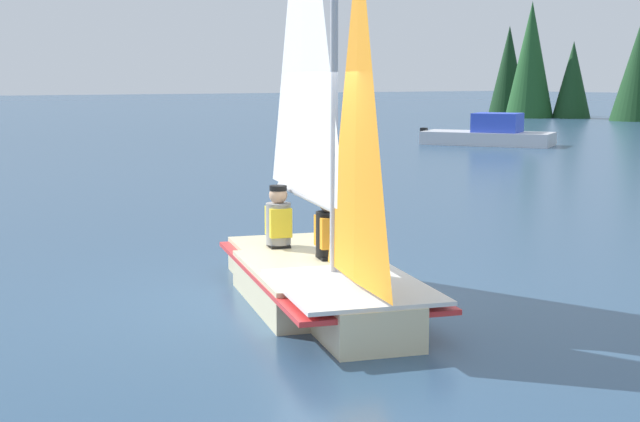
{
  "coord_description": "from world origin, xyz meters",
  "views": [
    {
      "loc": [
        -7.94,
        5.2,
        2.43
      ],
      "look_at": [
        0.0,
        0.0,
        1.02
      ],
      "focal_mm": 50.0,
      "sensor_mm": 36.0,
      "label": 1
    }
  ],
  "objects_px": {
    "sailor_helm": "(329,241)",
    "motorboat_distant": "(490,134)",
    "sailboat_main": "(319,231)",
    "sailor_crew": "(278,230)"
  },
  "relations": [
    {
      "from": "motorboat_distant",
      "to": "sailor_helm",
      "type": "bearing_deg",
      "value": -80.23
    },
    {
      "from": "sailboat_main",
      "to": "sailor_crew",
      "type": "xyz_separation_m",
      "value": [
        1.13,
        -0.16,
        -0.16
      ]
    },
    {
      "from": "sailor_crew",
      "to": "motorboat_distant",
      "type": "distance_m",
      "value": 23.6
    },
    {
      "from": "sailor_helm",
      "to": "motorboat_distant",
      "type": "height_order",
      "value": "motorboat_distant"
    },
    {
      "from": "sailor_helm",
      "to": "sailor_crew",
      "type": "relative_size",
      "value": 1.0
    },
    {
      "from": "sailboat_main",
      "to": "sailor_helm",
      "type": "bearing_deg",
      "value": 143.95
    },
    {
      "from": "motorboat_distant",
      "to": "sailboat_main",
      "type": "bearing_deg",
      "value": -80.3
    },
    {
      "from": "sailor_helm",
      "to": "sailboat_main",
      "type": "bearing_deg",
      "value": -36.05
    },
    {
      "from": "sailor_crew",
      "to": "motorboat_distant",
      "type": "relative_size",
      "value": 0.23
    },
    {
      "from": "sailor_helm",
      "to": "sailor_crew",
      "type": "bearing_deg",
      "value": -156.03
    }
  ]
}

